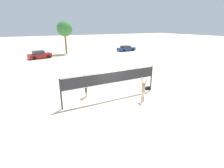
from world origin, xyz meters
name	(u,v)px	position (x,y,z in m)	size (l,w,h in m)	color
ground_plane	(112,98)	(0.00, 0.00, 0.00)	(200.00, 200.00, 0.00)	beige
volleyball_net	(112,80)	(0.00, 0.00, 1.67)	(8.58, 0.13, 2.36)	#38383D
player_spiker	(143,89)	(1.97, -1.68, 1.06)	(0.28, 0.69, 2.02)	tan
player_blocker	(86,86)	(-1.82, 1.35, 1.05)	(0.28, 0.69, 2.01)	beige
volleyball	(140,103)	(1.42, -2.10, 0.11)	(0.23, 0.23, 0.23)	white
gear_bag	(148,88)	(4.14, 0.27, 0.13)	(0.50, 0.32, 0.26)	black
parked_car_near	(40,55)	(-2.88, 23.11, 0.66)	(4.37, 2.55, 1.47)	maroon
parked_car_mid	(126,49)	(16.95, 23.93, 0.59)	(4.59, 2.29, 1.28)	navy
tree_left_cluster	(65,29)	(3.07, 26.53, 5.23)	(3.21, 3.21, 6.89)	brown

